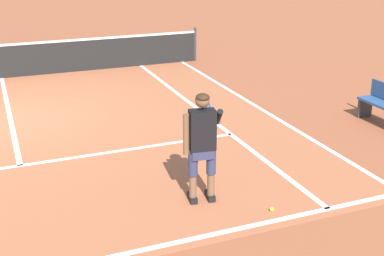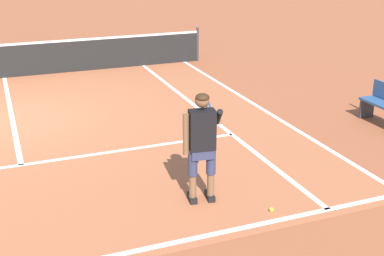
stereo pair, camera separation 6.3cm
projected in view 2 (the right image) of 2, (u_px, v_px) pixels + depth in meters
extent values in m
plane|color=#9E5133|center=(12.00, 119.00, 11.39)|extent=(80.00, 80.00, 0.00)
cube|color=#B2603D|center=(15.00, 135.00, 10.44)|extent=(10.98, 10.10, 0.00)
cube|color=white|center=(21.00, 165.00, 9.09)|extent=(8.23, 0.10, 0.01)
cube|color=white|center=(11.00, 111.00, 11.88)|extent=(0.10, 6.40, 0.01)
cube|color=white|center=(203.00, 112.00, 11.84)|extent=(0.10, 9.70, 0.01)
cube|color=white|center=(256.00, 105.00, 12.31)|extent=(0.10, 9.70, 0.01)
cylinder|color=#333338|center=(197.00, 44.00, 16.51)|extent=(0.08, 0.08, 1.07)
cube|color=black|center=(2.00, 62.00, 14.51)|extent=(11.84, 0.02, 0.91)
cube|color=white|center=(0.00, 45.00, 14.34)|extent=(11.84, 0.03, 0.06)
cube|color=black|center=(192.00, 198.00, 7.86)|extent=(0.15, 0.29, 0.09)
cube|color=black|center=(210.00, 196.00, 7.91)|extent=(0.15, 0.29, 0.09)
cylinder|color=brown|center=(193.00, 186.00, 7.74)|extent=(0.11, 0.11, 0.36)
cylinder|color=#2D3351|center=(193.00, 163.00, 7.61)|extent=(0.14, 0.14, 0.41)
cylinder|color=brown|center=(211.00, 184.00, 7.80)|extent=(0.11, 0.11, 0.36)
cylinder|color=#2D3351|center=(211.00, 161.00, 7.66)|extent=(0.14, 0.14, 0.41)
cube|color=#2D3351|center=(202.00, 151.00, 7.58)|extent=(0.37, 0.25, 0.20)
cube|color=black|center=(202.00, 130.00, 7.46)|extent=(0.41, 0.28, 0.60)
cylinder|color=brown|center=(186.00, 134.00, 7.43)|extent=(0.09, 0.09, 0.62)
cylinder|color=black|center=(218.00, 117.00, 7.54)|extent=(0.13, 0.27, 0.29)
cylinder|color=brown|center=(217.00, 121.00, 7.79)|extent=(0.12, 0.30, 0.14)
sphere|color=brown|center=(202.00, 100.00, 7.31)|extent=(0.21, 0.21, 0.21)
ellipsoid|color=#382314|center=(202.00, 97.00, 7.27)|extent=(0.23, 0.23, 0.12)
cylinder|color=#232326|center=(214.00, 118.00, 8.00)|extent=(0.06, 0.20, 0.03)
cylinder|color=#1E479E|center=(212.00, 115.00, 8.14)|extent=(0.04, 0.10, 0.02)
torus|color=#1E479E|center=(209.00, 111.00, 8.31)|extent=(0.07, 0.30, 0.30)
cylinder|color=silver|center=(209.00, 111.00, 8.31)|extent=(0.04, 0.25, 0.25)
sphere|color=#CCE02D|center=(271.00, 210.00, 7.54)|extent=(0.07, 0.07, 0.07)
cube|color=#38383D|center=(367.00, 108.00, 11.42)|extent=(0.36, 0.06, 0.42)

